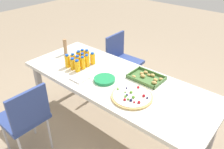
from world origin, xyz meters
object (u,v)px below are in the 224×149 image
juice_bottle_0 (68,61)px  juice_bottle_4 (78,61)px  juice_bottle_7 (83,59)px  cardboard_tube (65,47)px  chair_far_left (122,58)px  party_table (116,84)px  napkin_stack (80,78)px  plate_stack (105,79)px  juice_bottle_11 (93,59)px  juice_bottle_3 (73,59)px  juice_bottle_5 (83,63)px  juice_bottle_9 (83,55)px  chair_near_left (26,116)px  fruit_pizza (132,96)px  juice_bottle_8 (87,61)px  juice_bottle_2 (77,66)px  juice_bottle_1 (73,64)px  juice_bottle_6 (79,57)px  snack_tray (147,78)px  juice_bottle_10 (87,56)px

juice_bottle_0 → juice_bottle_4: 0.11m
juice_bottle_7 → cardboard_tube: cardboard_tube is taller
juice_bottle_4 → chair_far_left: bearing=92.3°
chair_far_left → juice_bottle_4: bearing=0.7°
party_table → napkin_stack: bearing=-139.6°
chair_far_left → cardboard_tube: size_ratio=4.32×
juice_bottle_4 → plate_stack: (0.42, -0.03, -0.05)m
juice_bottle_11 → juice_bottle_3: bearing=-134.7°
napkin_stack → juice_bottle_5: bearing=127.4°
juice_bottle_9 → chair_near_left: bearing=-82.6°
juice_bottle_5 → fruit_pizza: 0.73m
party_table → juice_bottle_8: bearing=179.3°
fruit_pizza → juice_bottle_2: bearing=179.5°
napkin_stack → juice_bottle_1: bearing=155.0°
party_table → juice_bottle_6: bearing=178.7°
juice_bottle_8 → plate_stack: bearing=-16.3°
chair_near_left → juice_bottle_6: bearing=7.6°
juice_bottle_4 → juice_bottle_8: size_ratio=0.93×
juice_bottle_8 → snack_tray: (0.66, 0.21, -0.05)m
juice_bottle_0 → napkin_stack: 0.31m
plate_stack → cardboard_tube: bearing=169.2°
juice_bottle_4 → napkin_stack: juice_bottle_4 is taller
chair_near_left → plate_stack: bearing=-29.4°
juice_bottle_1 → juice_bottle_8: size_ratio=0.92×
chair_far_left → chair_near_left: (0.07, -1.55, 0.00)m
juice_bottle_10 → party_table: bearing=-9.1°
juice_bottle_7 → juice_bottle_9: same height
juice_bottle_5 → juice_bottle_9: juice_bottle_5 is taller
juice_bottle_4 → juice_bottle_9: (-0.08, 0.15, -0.00)m
juice_bottle_2 → juice_bottle_7: 0.17m
fruit_pizza → napkin_stack: (-0.59, -0.09, -0.01)m
juice_bottle_3 → cardboard_tube: bearing=156.5°
juice_bottle_2 → juice_bottle_9: 0.27m
chair_far_left → juice_bottle_0: size_ratio=5.52×
juice_bottle_0 → juice_bottle_3: juice_bottle_0 is taller
juice_bottle_3 → fruit_pizza: (0.87, -0.07, -0.05)m
chair_near_left → juice_bottle_11: bearing=-2.9°
party_table → juice_bottle_7: bearing=178.6°
juice_bottle_10 → plate_stack: size_ratio=0.70×
napkin_stack → cardboard_tube: bearing=153.0°
party_table → juice_bottle_2: juice_bottle_2 is taller
juice_bottle_3 → juice_bottle_9: bearing=92.2°
juice_bottle_8 → juice_bottle_5: bearing=-85.5°
party_table → juice_bottle_4: (-0.49, -0.07, 0.13)m
party_table → juice_bottle_9: 0.59m
chair_near_left → juice_bottle_2: bearing=-3.4°
chair_near_left → juice_bottle_4: juice_bottle_4 is taller
juice_bottle_2 → juice_bottle_5: 0.08m
chair_far_left → snack_tray: chair_far_left is taller
chair_far_left → juice_bottle_10: juice_bottle_10 is taller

